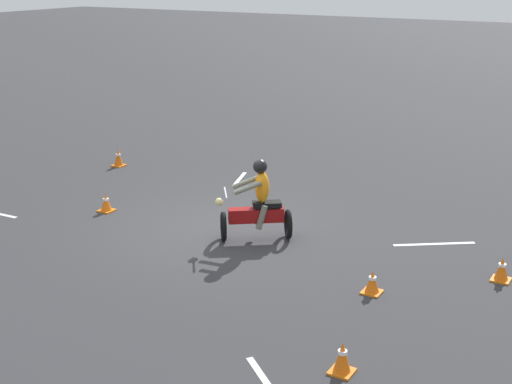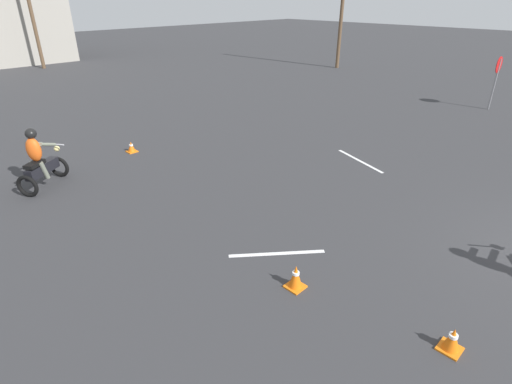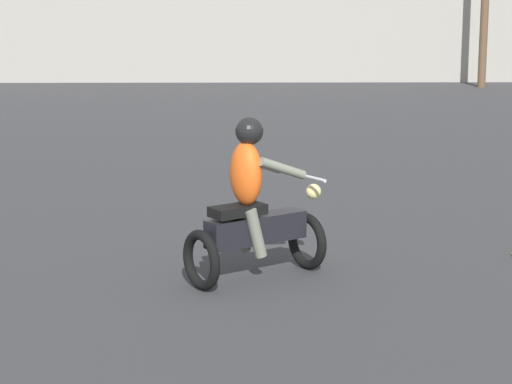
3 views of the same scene
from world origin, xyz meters
The scene contains 1 object.
motorcycle_rider_background centered at (-5.99, 11.35, 0.73)m, with size 1.49×1.28×1.66m.
Camera 3 is at (-6.09, 1.64, 2.88)m, focal length 70.00 mm.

